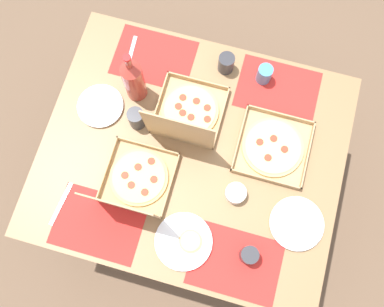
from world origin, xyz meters
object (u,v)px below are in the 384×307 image
pizza_box_edge_far (188,115)px  soda_bottle (133,79)px  pizza_box_center (135,183)px  pizza_box_corner_left (273,147)px  cup_red (226,63)px  cup_clear_left (249,255)px  plate_near_right (296,224)px  condiment_bowl (236,193)px  cup_dark (137,118)px  plate_middle (184,241)px  plate_far_left (100,106)px  cup_clear_right (264,74)px

pizza_box_edge_far → soda_bottle: (0.25, -0.06, 0.08)m
pizza_box_center → pizza_box_corner_left: 0.60m
cup_red → cup_clear_left: bearing=110.6°
plate_near_right → cup_clear_left: (0.16, 0.18, 0.04)m
soda_bottle → condiment_bowl: 0.63m
plate_near_right → cup_red: cup_red is taller
pizza_box_center → pizza_box_edge_far: bearing=-110.0°
pizza_box_corner_left → cup_dark: 0.59m
plate_middle → cup_red: cup_red is taller
cup_dark → condiment_bowl: cup_dark is taller
pizza_box_corner_left → plate_middle: size_ratio=1.29×
pizza_box_corner_left → condiment_bowl: (0.11, 0.24, 0.01)m
pizza_box_edge_far → cup_red: 0.30m
cup_red → cup_dark: bearing=49.6°
plate_far_left → cup_clear_left: 0.89m
pizza_box_edge_far → plate_middle: size_ratio=1.38×
plate_middle → cup_clear_left: (-0.26, -0.02, 0.04)m
soda_bottle → cup_red: size_ratio=3.45×
pizza_box_center → plate_near_right: (-0.68, -0.02, -0.04)m
cup_dark → cup_clear_right: size_ratio=1.15×
cup_red → cup_clear_right: bearing=178.2°
pizza_box_center → cup_red: pizza_box_center is taller
plate_far_left → plate_middle: size_ratio=0.87×
pizza_box_edge_far → condiment_bowl: size_ratio=3.69×
cup_clear_right → condiment_bowl: 0.54m
soda_bottle → cup_clear_left: size_ratio=3.61×
pizza_box_center → plate_far_left: size_ratio=1.56×
soda_bottle → cup_dark: size_ratio=3.06×
pizza_box_edge_far → plate_near_right: (-0.55, 0.32, -0.04)m
pizza_box_corner_left → plate_middle: pizza_box_corner_left is taller
pizza_box_center → plate_far_left: pizza_box_center is taller
plate_middle → cup_dark: size_ratio=2.22×
pizza_box_edge_far → condiment_bowl: (-0.28, 0.27, -0.03)m
plate_near_right → cup_red: bearing=-52.9°
cup_clear_right → condiment_bowl: cup_clear_right is taller
pizza_box_center → cup_dark: size_ratio=3.00×
pizza_box_corner_left → plate_far_left: bearing=1.5°
pizza_box_center → condiment_bowl: size_ratio=3.62×
soda_bottle → plate_near_right: bearing=154.6°
pizza_box_corner_left → pizza_box_edge_far: bearing=-4.5°
pizza_box_center → condiment_bowl: bearing=-169.6°
plate_far_left → cup_red: (-0.48, -0.33, 0.04)m
plate_middle → soda_bottle: bearing=-56.4°
pizza_box_corner_left → cup_clear_left: bearing=90.4°
pizza_box_corner_left → plate_middle: 0.55m
cup_dark → pizza_box_center: bearing=106.5°
pizza_box_corner_left → cup_red: size_ratio=3.23×
cup_clear_right → plate_far_left: bearing=26.2°
soda_bottle → cup_clear_left: (-0.64, 0.56, -0.09)m
pizza_box_center → pizza_box_edge_far: size_ratio=0.98×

